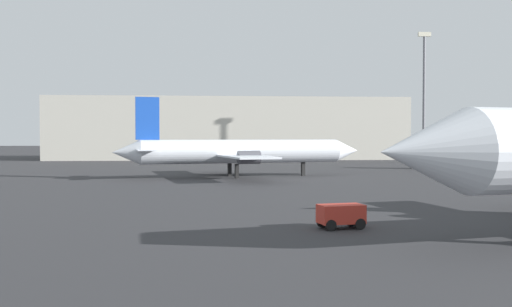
% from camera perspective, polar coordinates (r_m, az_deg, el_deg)
% --- Properties ---
extents(airplane_distant, '(30.95, 22.81, 9.55)m').
position_cam_1_polar(airplane_distant, '(68.60, -1.60, 0.20)').
color(airplane_distant, silver).
rests_on(airplane_distant, ground_plane).
extents(airplane_far_left, '(23.13, 20.72, 8.32)m').
position_cam_1_polar(airplane_far_left, '(90.86, 21.29, 0.40)').
color(airplane_far_left, white).
rests_on(airplane_far_left, ground_plane).
extents(baggage_cart, '(2.60, 1.78, 1.30)m').
position_cam_1_polar(baggage_cart, '(30.77, 8.61, -6.14)').
color(baggage_cart, red).
rests_on(baggage_cart, ground_plane).
extents(light_mast_right, '(2.40, 0.50, 24.47)m').
position_cam_1_polar(light_mast_right, '(110.46, 16.67, 6.11)').
color(light_mast_right, slate).
rests_on(light_mast_right, ground_plane).
extents(terminal_building, '(76.89, 22.16, 13.38)m').
position_cam_1_polar(terminal_building, '(127.67, -2.80, 2.50)').
color(terminal_building, beige).
rests_on(terminal_building, ground_plane).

